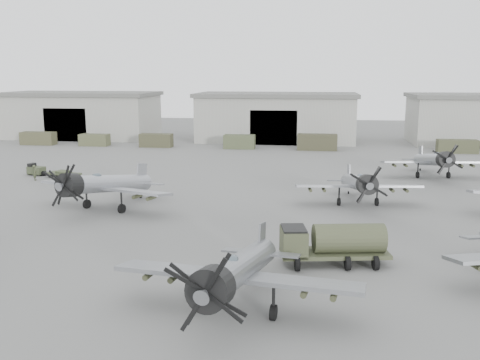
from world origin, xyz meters
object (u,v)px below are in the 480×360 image
object	(u,v)px
aircraft_near_1	(235,272)
aircraft_mid_1	(102,185)
fuel_tanker	(333,241)
tug_trailer	(47,172)
aircraft_far_1	(434,160)
ground_crew	(35,173)
aircraft_mid_2	(359,183)

from	to	relation	value
aircraft_near_1	aircraft_mid_1	size ratio (longest dim) A/B	0.98
fuel_tanker	tug_trailer	distance (m)	42.25
aircraft_near_1	fuel_tanker	xyz separation A→B (m)	(5.08, 8.37, -0.80)
aircraft_far_1	fuel_tanker	world-z (taller)	aircraft_far_1
aircraft_mid_1	tug_trailer	distance (m)	20.04
fuel_tanker	aircraft_near_1	bearing A→B (deg)	-131.61
aircraft_mid_1	fuel_tanker	distance (m)	22.92
aircraft_mid_1	fuel_tanker	size ratio (longest dim) A/B	1.83
aircraft_near_1	aircraft_far_1	distance (m)	43.28
fuel_tanker	ground_crew	bearing A→B (deg)	134.80
aircraft_mid_2	aircraft_far_1	xyz separation A→B (m)	(9.78, 14.97, 0.05)
aircraft_near_1	fuel_tanker	distance (m)	9.82
aircraft_mid_1	fuel_tanker	xyz separation A→B (m)	(20.10, -10.99, -0.87)
aircraft_near_1	fuel_tanker	world-z (taller)	aircraft_near_1
aircraft_near_1	aircraft_mid_2	size ratio (longest dim) A/B	1.10
aircraft_mid_2	ground_crew	xyz separation A→B (m)	(-36.12, 7.04, -1.24)
aircraft_far_1	ground_crew	world-z (taller)	aircraft_far_1
aircraft_mid_2	tug_trailer	world-z (taller)	aircraft_mid_2
aircraft_mid_1	aircraft_near_1	bearing A→B (deg)	-34.32
fuel_tanker	tug_trailer	bearing A→B (deg)	131.83
aircraft_mid_1	aircraft_far_1	world-z (taller)	aircraft_mid_1
fuel_tanker	ground_crew	size ratio (longest dim) A/B	4.02
aircraft_mid_1	aircraft_far_1	bearing A→B (deg)	49.58
aircraft_mid_1	ground_crew	distance (m)	18.11
aircraft_mid_2	tug_trailer	distance (m)	37.44
fuel_tanker	aircraft_mid_1	bearing A→B (deg)	140.99
tug_trailer	ground_crew	xyz separation A→B (m)	(0.01, -2.67, 0.35)
aircraft_mid_1	aircraft_far_1	distance (m)	38.37
aircraft_far_1	tug_trailer	xyz separation A→B (m)	(-45.90, -5.25, -1.64)
aircraft_near_1	aircraft_far_1	xyz separation A→B (m)	(17.63, 39.52, -0.15)
aircraft_mid_2	ground_crew	distance (m)	36.82
aircraft_mid_1	ground_crew	bearing A→B (deg)	155.13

